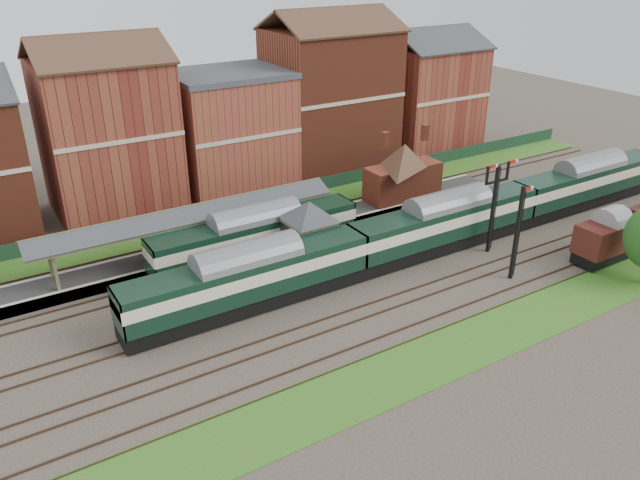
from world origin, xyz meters
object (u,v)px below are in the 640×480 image
semaphore_bracket (494,203)px  platform_railcar (256,236)px  goods_van_a (608,238)px  dmu_train (446,222)px  signal_box (309,233)px

semaphore_bracket → platform_railcar: (-18.37, 9.00, -2.15)m
semaphore_bracket → goods_van_a: size_ratio=1.31×
dmu_train → goods_van_a: dmu_train is taller
dmu_train → platform_railcar: dmu_train is taller
platform_railcar → goods_van_a: size_ratio=2.97×
signal_box → dmu_train: 12.55m
dmu_train → goods_van_a: (10.21, -9.00, -0.45)m
platform_railcar → goods_van_a: 29.97m
goods_van_a → signal_box: bearing=151.2°
signal_box → semaphore_bracket: (15.04, -5.75, 1.44)m
semaphore_bracket → goods_van_a: 10.07m
signal_box → platform_railcar: bearing=135.7°
platform_railcar → goods_van_a: bearing=-31.1°
signal_box → goods_van_a: 25.48m
signal_box → platform_railcar: (-3.33, 3.25, -0.71)m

